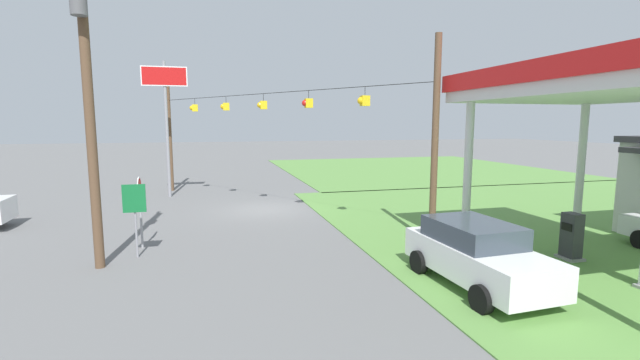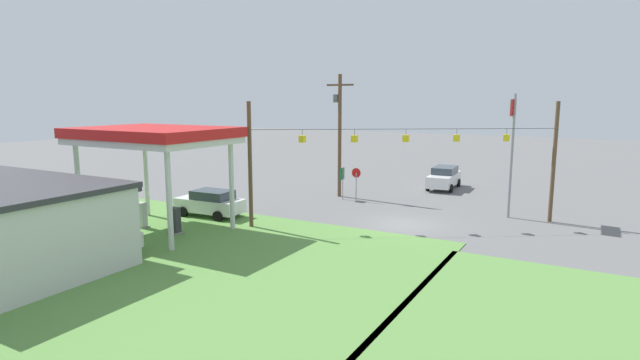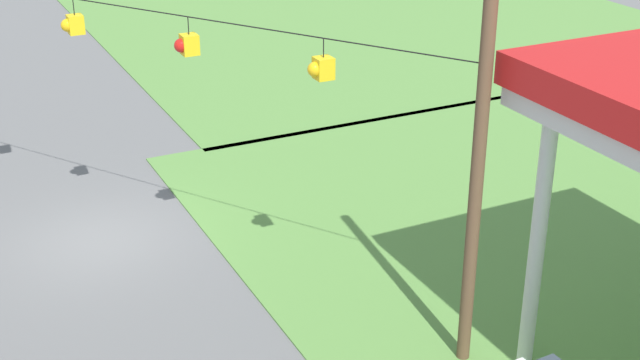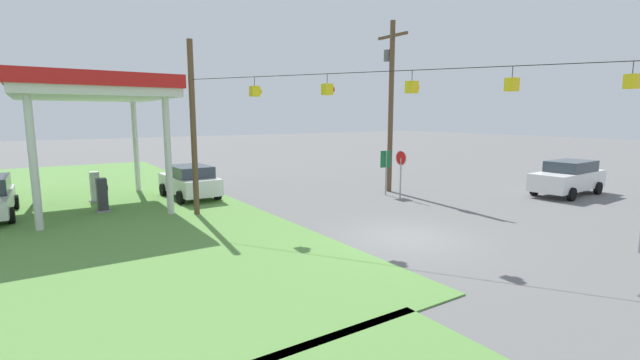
{
  "view_description": "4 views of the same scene",
  "coord_description": "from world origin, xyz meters",
  "px_view_note": "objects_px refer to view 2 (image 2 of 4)",
  "views": [
    {
      "loc": [
        21.08,
        -2.67,
        4.33
      ],
      "look_at": [
        4.2,
        1.75,
        1.99
      ],
      "focal_mm": 24.0,
      "sensor_mm": 36.0,
      "label": 1
    },
    {
      "loc": [
        -9.87,
        27.99,
        7.46
      ],
      "look_at": [
        3.77,
        3.59,
        2.92
      ],
      "focal_mm": 28.0,
      "sensor_mm": 36.0,
      "label": 2
    },
    {
      "loc": [
        18.87,
        -3.51,
        9.96
      ],
      "look_at": [
        3.95,
        3.82,
        2.41
      ],
      "focal_mm": 50.0,
      "sensor_mm": 36.0,
      "label": 3
    },
    {
      "loc": [
        -10.39,
        10.57,
        4.23
      ],
      "look_at": [
        4.7,
        0.55,
        1.52
      ],
      "focal_mm": 24.0,
      "sensor_mm": 36.0,
      "label": 4
    }
  ],
  "objects_px": {
    "car_at_pumps_front": "(210,203)",
    "car_at_pumps_rear": "(92,233)",
    "fuel_pump_near": "(175,221)",
    "car_on_crossroad": "(444,177)",
    "route_sign": "(342,177)",
    "stop_sign_roadside": "(356,177)",
    "utility_pole_main": "(339,129)",
    "fuel_pump_far": "(142,216)",
    "gas_station_canopy": "(154,137)",
    "stop_sign_overhead": "(512,129)"
  },
  "relations": [
    {
      "from": "fuel_pump_far",
      "to": "car_at_pumps_rear",
      "type": "distance_m",
      "value": 4.41
    },
    {
      "from": "gas_station_canopy",
      "to": "car_at_pumps_rear",
      "type": "distance_m",
      "value": 6.14
    },
    {
      "from": "stop_sign_overhead",
      "to": "route_sign",
      "type": "bearing_deg",
      "value": -0.28
    },
    {
      "from": "fuel_pump_near",
      "to": "fuel_pump_far",
      "type": "xyz_separation_m",
      "value": [
        2.66,
        0.0,
        0.0
      ]
    },
    {
      "from": "car_at_pumps_front",
      "to": "stop_sign_roadside",
      "type": "relative_size",
      "value": 1.8
    },
    {
      "from": "stop_sign_overhead",
      "to": "utility_pole_main",
      "type": "relative_size",
      "value": 0.84
    },
    {
      "from": "fuel_pump_far",
      "to": "car_at_pumps_front",
      "type": "height_order",
      "value": "car_at_pumps_front"
    },
    {
      "from": "gas_station_canopy",
      "to": "fuel_pump_near",
      "type": "relative_size",
      "value": 5.5
    },
    {
      "from": "route_sign",
      "to": "fuel_pump_far",
      "type": "bearing_deg",
      "value": 64.3
    },
    {
      "from": "car_on_crossroad",
      "to": "stop_sign_roadside",
      "type": "relative_size",
      "value": 2.05
    },
    {
      "from": "car_on_crossroad",
      "to": "route_sign",
      "type": "relative_size",
      "value": 2.14
    },
    {
      "from": "stop_sign_roadside",
      "to": "stop_sign_overhead",
      "type": "height_order",
      "value": "stop_sign_overhead"
    },
    {
      "from": "fuel_pump_near",
      "to": "route_sign",
      "type": "distance_m",
      "value": 13.87
    },
    {
      "from": "fuel_pump_near",
      "to": "car_on_crossroad",
      "type": "relative_size",
      "value": 0.3
    },
    {
      "from": "car_on_crossroad",
      "to": "stop_sign_overhead",
      "type": "xyz_separation_m",
      "value": [
        -6.37,
        8.33,
        4.67
      ]
    },
    {
      "from": "car_at_pumps_front",
      "to": "stop_sign_roadside",
      "type": "xyz_separation_m",
      "value": [
        -6.04,
        -9.11,
        0.91
      ]
    },
    {
      "from": "car_at_pumps_front",
      "to": "stop_sign_overhead",
      "type": "bearing_deg",
      "value": -154.51
    },
    {
      "from": "fuel_pump_far",
      "to": "car_at_pumps_rear",
      "type": "relative_size",
      "value": 0.3
    },
    {
      "from": "fuel_pump_near",
      "to": "car_at_pumps_rear",
      "type": "bearing_deg",
      "value": 72.1
    },
    {
      "from": "fuel_pump_near",
      "to": "stop_sign_roadside",
      "type": "bearing_deg",
      "value": -110.19
    },
    {
      "from": "fuel_pump_near",
      "to": "stop_sign_overhead",
      "type": "bearing_deg",
      "value": -139.56
    },
    {
      "from": "car_on_crossroad",
      "to": "fuel_pump_near",
      "type": "bearing_deg",
      "value": -25.87
    },
    {
      "from": "fuel_pump_near",
      "to": "route_sign",
      "type": "height_order",
      "value": "route_sign"
    },
    {
      "from": "car_at_pumps_front",
      "to": "stop_sign_overhead",
      "type": "xyz_separation_m",
      "value": [
        -16.7,
        -9.05,
        4.73
      ]
    },
    {
      "from": "car_at_pumps_rear",
      "to": "car_on_crossroad",
      "type": "distance_m",
      "value": 27.87
    },
    {
      "from": "route_sign",
      "to": "car_at_pumps_front",
      "type": "bearing_deg",
      "value": 61.76
    },
    {
      "from": "stop_sign_overhead",
      "to": "route_sign",
      "type": "xyz_separation_m",
      "value": [
        11.81,
        -0.06,
        -3.92
      ]
    },
    {
      "from": "car_on_crossroad",
      "to": "utility_pole_main",
      "type": "xyz_separation_m",
      "value": [
        6.2,
        7.33,
        4.26
      ]
    },
    {
      "from": "stop_sign_roadside",
      "to": "utility_pole_main",
      "type": "distance_m",
      "value": 4.02
    },
    {
      "from": "car_at_pumps_rear",
      "to": "route_sign",
      "type": "xyz_separation_m",
      "value": [
        -5.11,
        -17.53,
        0.81
      ]
    },
    {
      "from": "fuel_pump_far",
      "to": "utility_pole_main",
      "type": "bearing_deg",
      "value": -111.59
    },
    {
      "from": "fuel_pump_near",
      "to": "stop_sign_roadside",
      "type": "distance_m",
      "value": 14.24
    },
    {
      "from": "car_on_crossroad",
      "to": "stop_sign_overhead",
      "type": "relative_size",
      "value": 0.66
    },
    {
      "from": "car_at_pumps_rear",
      "to": "fuel_pump_far",
      "type": "bearing_deg",
      "value": 108.21
    },
    {
      "from": "route_sign",
      "to": "stop_sign_roadside",
      "type": "bearing_deg",
      "value": -179.9
    },
    {
      "from": "fuel_pump_far",
      "to": "route_sign",
      "type": "relative_size",
      "value": 0.63
    },
    {
      "from": "fuel_pump_near",
      "to": "route_sign",
      "type": "relative_size",
      "value": 0.63
    },
    {
      "from": "fuel_pump_near",
      "to": "stop_sign_overhead",
      "type": "height_order",
      "value": "stop_sign_overhead"
    },
    {
      "from": "stop_sign_roadside",
      "to": "car_on_crossroad",
      "type": "bearing_deg",
      "value": 62.58
    },
    {
      "from": "car_at_pumps_rear",
      "to": "car_on_crossroad",
      "type": "height_order",
      "value": "car_on_crossroad"
    },
    {
      "from": "fuel_pump_far",
      "to": "car_at_pumps_rear",
      "type": "xyz_separation_m",
      "value": [
        -1.3,
        4.21,
        0.18
      ]
    },
    {
      "from": "gas_station_canopy",
      "to": "fuel_pump_far",
      "type": "xyz_separation_m",
      "value": [
        1.33,
        -0.0,
        -4.65
      ]
    },
    {
      "from": "gas_station_canopy",
      "to": "utility_pole_main",
      "type": "bearing_deg",
      "value": -106.83
    },
    {
      "from": "fuel_pump_near",
      "to": "car_at_pumps_rear",
      "type": "distance_m",
      "value": 4.43
    },
    {
      "from": "fuel_pump_near",
      "to": "stop_sign_overhead",
      "type": "relative_size",
      "value": 0.19
    },
    {
      "from": "fuel_pump_far",
      "to": "car_at_pumps_front",
      "type": "bearing_deg",
      "value": -109.84
    },
    {
      "from": "gas_station_canopy",
      "to": "stop_sign_roadside",
      "type": "bearing_deg",
      "value": -115.06
    },
    {
      "from": "route_sign",
      "to": "fuel_pump_near",
      "type": "bearing_deg",
      "value": 74.28
    },
    {
      "from": "route_sign",
      "to": "utility_pole_main",
      "type": "xyz_separation_m",
      "value": [
        0.77,
        -0.94,
        3.51
      ]
    },
    {
      "from": "car_at_pumps_front",
      "to": "car_at_pumps_rear",
      "type": "xyz_separation_m",
      "value": [
        0.22,
        8.43,
        -0.0
      ]
    }
  ]
}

